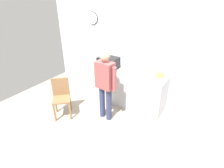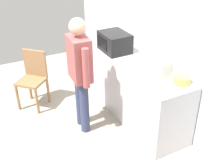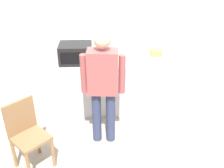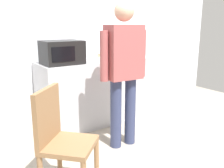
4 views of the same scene
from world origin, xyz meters
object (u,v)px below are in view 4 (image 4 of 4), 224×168
(sandwich_plate, at_px, (102,57))
(person_standing, at_px, (124,65))
(fork_utensil, at_px, (95,61))
(salad_bowl, at_px, (131,52))
(microwave, at_px, (62,52))
(wooden_chair, at_px, (60,138))
(toaster, at_px, (120,50))
(spoon_utensil, at_px, (82,60))

(sandwich_plate, relative_size, person_standing, 0.15)
(sandwich_plate, xyz_separation_m, fork_utensil, (-0.23, -0.20, -0.02))
(salad_bowl, xyz_separation_m, person_standing, (-0.89, -1.00, 0.00))
(microwave, relative_size, wooden_chair, 0.53)
(salad_bowl, relative_size, toaster, 0.96)
(person_standing, bearing_deg, spoon_utensil, 92.76)
(person_standing, distance_m, wooden_chair, 1.16)
(fork_utensil, xyz_separation_m, wooden_chair, (-1.03, -1.20, -0.41))
(spoon_utensil, relative_size, person_standing, 0.10)
(microwave, distance_m, fork_utensil, 0.51)
(salad_bowl, xyz_separation_m, toaster, (-0.29, -0.08, 0.05))
(salad_bowl, height_order, spoon_utensil, salad_bowl)
(spoon_utensil, distance_m, wooden_chair, 1.72)
(microwave, relative_size, fork_utensil, 2.94)
(fork_utensil, bearing_deg, wooden_chair, -130.63)
(toaster, relative_size, fork_utensil, 1.29)
(sandwich_plate, bearing_deg, wooden_chair, -132.13)
(sandwich_plate, height_order, fork_utensil, sandwich_plate)
(salad_bowl, bearing_deg, wooden_chair, -142.00)
(fork_utensil, bearing_deg, spoon_utensil, 119.81)
(microwave, height_order, toaster, microwave)
(spoon_utensil, bearing_deg, fork_utensil, -60.19)
(fork_utensil, height_order, spoon_utensil, same)
(sandwich_plate, xyz_separation_m, toaster, (0.30, -0.03, 0.08))
(toaster, bearing_deg, sandwich_plate, 174.67)
(salad_bowl, xyz_separation_m, fork_utensil, (-0.83, -0.25, -0.04))
(sandwich_plate, distance_m, fork_utensil, 0.31)
(microwave, height_order, wooden_chair, microwave)
(sandwich_plate, bearing_deg, microwave, -165.39)
(salad_bowl, bearing_deg, toaster, -164.23)
(salad_bowl, height_order, wooden_chair, salad_bowl)
(microwave, bearing_deg, fork_utensil, -1.11)
(sandwich_plate, distance_m, person_standing, 1.00)
(toaster, height_order, person_standing, person_standing)
(spoon_utensil, xyz_separation_m, wooden_chair, (-0.92, -1.40, -0.41))
(fork_utensil, relative_size, wooden_chair, 0.18)
(salad_bowl, height_order, person_standing, person_standing)
(microwave, height_order, sandwich_plate, microwave)
(person_standing, bearing_deg, salad_bowl, 48.33)
(person_standing, bearing_deg, microwave, 118.86)
(microwave, distance_m, salad_bowl, 1.34)
(salad_bowl, xyz_separation_m, spoon_utensil, (-0.94, -0.06, -0.04))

